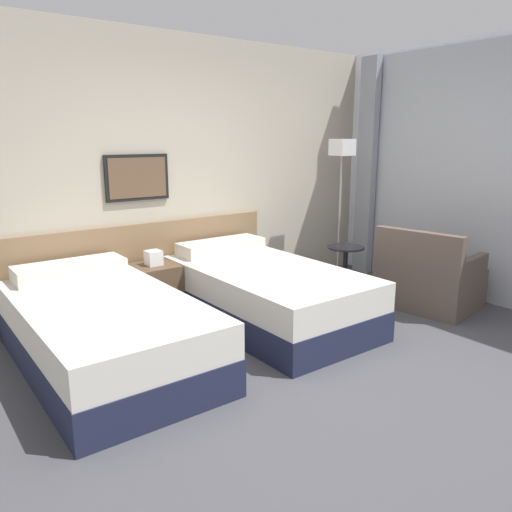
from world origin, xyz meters
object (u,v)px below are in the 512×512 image
object	(u,v)px
bed_near_door	(105,331)
bed_near_window	(266,294)
nightstand	(155,290)
armchair	(428,282)
floor_lamp	(341,167)
side_table	(345,264)

from	to	relation	value
bed_near_door	bed_near_window	bearing A→B (deg)	0.00
bed_near_door	bed_near_window	xyz separation A→B (m)	(1.55, 0.00, 0.00)
bed_near_door	nightstand	xyz separation A→B (m)	(0.78, 0.75, -0.01)
bed_near_door	armchair	world-z (taller)	armchair
floor_lamp	bed_near_door	bearing A→B (deg)	-171.01
bed_near_window	side_table	world-z (taller)	bed_near_window
bed_near_window	floor_lamp	xyz separation A→B (m)	(1.45, 0.47, 1.10)
bed_near_door	floor_lamp	size ratio (longest dim) A/B	1.21
floor_lamp	side_table	xyz separation A→B (m)	(-0.41, -0.50, -0.96)
bed_near_window	armchair	world-z (taller)	armchair
floor_lamp	side_table	size ratio (longest dim) A/B	2.84
floor_lamp	armchair	xyz separation A→B (m)	(0.14, -1.14, -1.10)
side_table	armchair	bearing A→B (deg)	-49.67
bed_near_door	nightstand	size ratio (longest dim) A/B	3.12
bed_near_window	side_table	size ratio (longest dim) A/B	3.45
bed_near_door	floor_lamp	xyz separation A→B (m)	(3.00, 0.47, 1.10)
bed_near_window	nightstand	bearing A→B (deg)	135.89
bed_near_door	nightstand	bearing A→B (deg)	44.11
floor_lamp	side_table	bearing A→B (deg)	-129.36
nightstand	side_table	distance (m)	1.98
floor_lamp	armchair	world-z (taller)	floor_lamp
nightstand	bed_near_window	bearing A→B (deg)	-44.11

